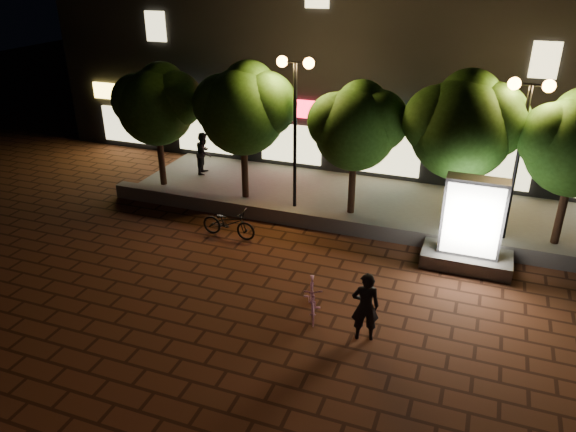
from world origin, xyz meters
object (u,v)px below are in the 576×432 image
at_px(tree_mid, 357,124).
at_px(tree_right, 465,123).
at_px(ad_kiosk, 470,232).
at_px(scooter_parked, 229,223).
at_px(street_lamp_left, 295,95).
at_px(scooter_pink, 312,298).
at_px(street_lamp_right, 525,119).
at_px(tree_far_left, 158,102).
at_px(pedestrian, 204,153).
at_px(tree_left, 245,106).
at_px(rider, 365,306).

height_order(tree_mid, tree_right, tree_right).
xyz_separation_m(ad_kiosk, scooter_parked, (-7.23, -0.72, -0.61)).
bearing_deg(ad_kiosk, tree_right, 105.57).
xyz_separation_m(street_lamp_left, scooter_pink, (2.57, -5.88, -3.56)).
height_order(street_lamp_left, street_lamp_right, street_lamp_left).
bearing_deg(street_lamp_left, tree_far_left, 177.24).
bearing_deg(street_lamp_right, street_lamp_left, 180.00).
bearing_deg(tree_far_left, tree_mid, -0.00).
bearing_deg(pedestrian, street_lamp_right, -110.36).
height_order(tree_mid, street_lamp_right, street_lamp_right).
distance_m(tree_left, ad_kiosk, 8.62).
relative_size(tree_far_left, rider, 2.63).
height_order(street_lamp_right, pedestrian, street_lamp_right).
xyz_separation_m(tree_mid, pedestrian, (-6.61, 1.59, -2.28)).
bearing_deg(tree_left, scooter_parked, -76.69).
distance_m(tree_mid, scooter_pink, 6.75).
bearing_deg(scooter_parked, tree_mid, -45.36).
relative_size(ad_kiosk, rider, 1.54).
bearing_deg(street_lamp_left, ad_kiosk, -19.13).
height_order(tree_left, scooter_parked, tree_left).
relative_size(tree_far_left, scooter_pink, 2.98).
relative_size(tree_left, rider, 2.78).
xyz_separation_m(tree_far_left, scooter_parked, (4.23, -3.07, -2.81)).
height_order(tree_mid, ad_kiosk, tree_mid).
bearing_deg(scooter_parked, tree_far_left, 55.48).
relative_size(scooter_parked, pedestrian, 1.07).
xyz_separation_m(tree_left, rider, (5.95, -6.65, -2.57)).
relative_size(tree_right, pedestrian, 2.97).
relative_size(tree_far_left, tree_left, 0.95).
xyz_separation_m(tree_mid, scooter_pink, (0.52, -6.15, -2.75)).
relative_size(street_lamp_left, rider, 2.95).
bearing_deg(tree_mid, scooter_pink, -85.16).
height_order(tree_far_left, rider, tree_far_left).
relative_size(street_lamp_left, ad_kiosk, 1.91).
distance_m(ad_kiosk, rider, 4.75).
relative_size(tree_mid, tree_right, 0.89).
relative_size(tree_far_left, ad_kiosk, 1.71).
height_order(tree_right, pedestrian, tree_right).
bearing_deg(rider, tree_left, -65.08).
relative_size(tree_mid, street_lamp_right, 0.90).
xyz_separation_m(tree_left, street_lamp_right, (8.95, -0.26, 0.45)).
xyz_separation_m(tree_far_left, street_lamp_left, (5.45, -0.26, 0.74)).
height_order(tree_right, scooter_parked, tree_right).
relative_size(tree_far_left, street_lamp_right, 0.93).
distance_m(tree_far_left, street_lamp_left, 5.50).
distance_m(street_lamp_left, pedestrian, 5.81).
relative_size(tree_right, scooter_parked, 2.77).
bearing_deg(tree_mid, scooter_parked, -136.81).
distance_m(tree_far_left, street_lamp_right, 12.47).
bearing_deg(scooter_parked, street_lamp_left, -22.03).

